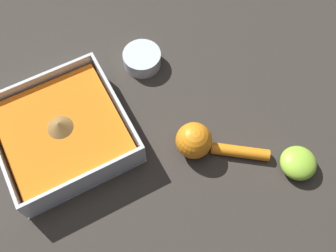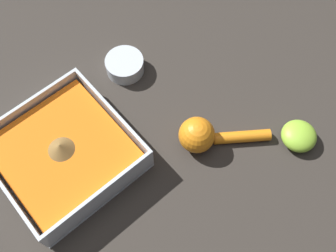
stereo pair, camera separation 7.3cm
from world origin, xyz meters
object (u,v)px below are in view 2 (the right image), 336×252
at_px(square_dish, 65,154).
at_px(spice_bowl, 125,66).
at_px(lemon_half, 299,136).
at_px(lemon_squeezer, 203,135).

bearing_deg(square_dish, spice_bowl, -66.83).
height_order(square_dish, lemon_half, square_dish).
bearing_deg(lemon_half, spice_bowl, 23.25).
bearing_deg(spice_bowl, lemon_squeezer, -178.01).
xyz_separation_m(square_dish, lemon_squeezer, (-0.14, -0.22, 0.00)).
bearing_deg(lemon_squeezer, square_dish, 3.41).
bearing_deg(lemon_squeezer, lemon_half, 176.76).
bearing_deg(lemon_half, lemon_squeezer, 50.48).
height_order(square_dish, lemon_squeezer, lemon_squeezer).
height_order(spice_bowl, lemon_half, lemon_half).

